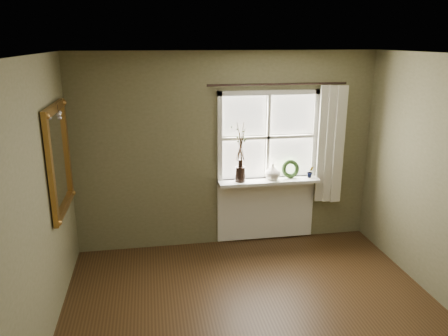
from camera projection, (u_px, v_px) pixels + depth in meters
ceiling at (280, 57)px, 3.28m from camera, size 4.50×4.50×0.00m
wall_back at (226, 151)px, 5.82m from camera, size 4.00×0.10×2.60m
wall_left at (14, 235)px, 3.32m from camera, size 0.10×4.50×2.60m
window_frame at (268, 137)px, 5.80m from camera, size 1.36×0.06×1.24m
window_sill at (269, 181)px, 5.86m from camera, size 1.36×0.26×0.04m
window_apron at (266, 209)px, 6.09m from camera, size 1.36×0.04×0.88m
dark_jug at (240, 174)px, 5.76m from camera, size 0.16×0.16×0.20m
cream_vase at (273, 172)px, 5.83m from camera, size 0.27×0.27×0.22m
wreath at (290, 171)px, 5.91m from camera, size 0.27×0.14×0.26m
potted_plant_left at (242, 175)px, 5.77m from camera, size 0.10×0.09×0.17m
potted_plant_right at (310, 172)px, 5.92m from camera, size 0.10×0.08×0.16m
curtain at (330, 145)px, 5.87m from camera, size 0.36×0.12×1.59m
curtain_rod at (278, 84)px, 5.56m from camera, size 1.84×0.03×0.03m
gilt_mirror at (59, 159)px, 4.66m from camera, size 0.10×0.98×1.17m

